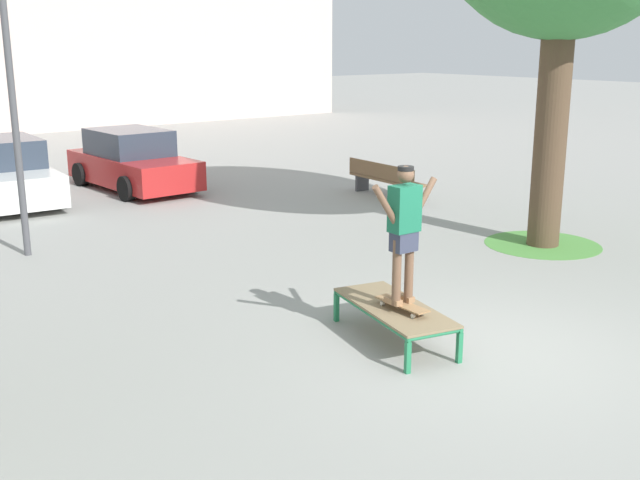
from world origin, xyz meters
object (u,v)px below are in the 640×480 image
(skate_box, at_px, (394,309))
(skater, at_px, (404,225))
(park_bench, at_px, (385,179))
(light_post, at_px, (6,30))
(car_red, at_px, (132,162))
(car_white, at_px, (4,174))
(skateboard, at_px, (402,304))

(skate_box, xyz_separation_m, skater, (-0.04, -0.18, 1.12))
(park_bench, height_order, light_post, light_post)
(car_red, relative_size, light_post, 0.73)
(skater, height_order, car_white, skater)
(skate_box, relative_size, car_red, 0.47)
(skateboard, relative_size, car_red, 0.19)
(skateboard, distance_m, light_post, 8.12)
(car_white, height_order, car_red, same)
(skate_box, relative_size, park_bench, 0.84)
(skater, bearing_deg, skate_box, 76.62)
(park_bench, relative_size, light_post, 0.42)
(light_post, bearing_deg, park_bench, -0.44)
(skate_box, height_order, car_red, car_red)
(skater, relative_size, light_post, 0.29)
(car_red, bearing_deg, skater, -99.04)
(skate_box, distance_m, car_white, 11.81)
(skater, bearing_deg, park_bench, 48.52)
(skater, relative_size, car_white, 0.39)
(skate_box, relative_size, light_post, 0.35)
(skater, relative_size, car_red, 0.40)
(park_bench, bearing_deg, skateboard, -131.48)
(skateboard, xyz_separation_m, car_red, (1.87, 11.75, 0.15))
(park_bench, bearing_deg, skate_box, -132.02)
(skate_box, xyz_separation_m, park_bench, (6.14, 6.81, 0.03))
(light_post, bearing_deg, skate_box, -71.23)
(car_red, xyz_separation_m, light_post, (-4.16, -4.69, 3.13))
(skate_box, height_order, light_post, light_post)
(park_bench, bearing_deg, car_white, 146.39)
(skateboard, xyz_separation_m, skater, (0.00, 0.00, 0.99))
(car_white, xyz_separation_m, light_post, (-1.07, -4.86, 3.13))
(skater, height_order, park_bench, skater)
(car_red, distance_m, park_bench, 6.42)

